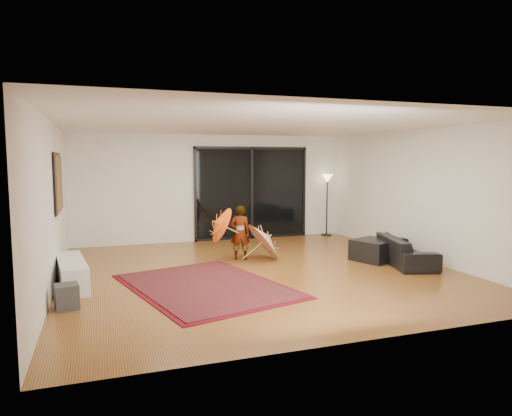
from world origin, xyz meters
name	(u,v)px	position (x,y,z in m)	size (l,w,h in m)	color
floor	(260,271)	(0.00, 0.00, 0.00)	(7.00, 7.00, 0.00)	#955D28
ceiling	(260,124)	(0.00, 0.00, 2.70)	(7.00, 7.00, 0.00)	white
wall_back	(214,188)	(0.00, 3.50, 1.35)	(7.00, 7.00, 0.00)	silver
wall_front	(365,224)	(0.00, -3.50, 1.35)	(7.00, 7.00, 0.00)	silver
wall_left	(51,205)	(-3.50, 0.00, 1.35)	(7.00, 7.00, 0.00)	silver
wall_right	(418,194)	(3.50, 0.00, 1.35)	(7.00, 7.00, 0.00)	silver
sliding_door	(252,193)	(1.00, 3.47, 1.20)	(3.06, 0.07, 2.40)	black
painting	(58,183)	(-3.46, 1.00, 1.65)	(0.04, 1.28, 1.08)	black
media_console	(72,273)	(-3.25, 0.05, 0.22)	(0.40, 1.59, 0.44)	white
speaker	(67,297)	(-3.25, -1.17, 0.17)	(0.30, 0.30, 0.35)	#424244
persian_rug	(205,286)	(-1.18, -0.70, 0.01)	(2.87, 3.49, 0.02)	#560712
sofa	(405,250)	(2.95, -0.34, 0.27)	(1.83, 0.72, 0.54)	black
ottoman	(374,250)	(2.53, 0.08, 0.22)	(0.75, 0.75, 0.43)	black
floor_lamp	(327,187)	(3.10, 3.25, 1.32)	(0.29, 0.29, 1.67)	black
child	(240,233)	(-0.05, 1.08, 0.56)	(0.41, 0.27, 1.13)	#999999
parasol_orange	(215,226)	(-0.60, 1.03, 0.73)	(0.49, 0.76, 0.84)	#EE4C0C
parasol_white	(270,235)	(0.55, 0.93, 0.50)	(0.70, 0.92, 0.97)	beige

